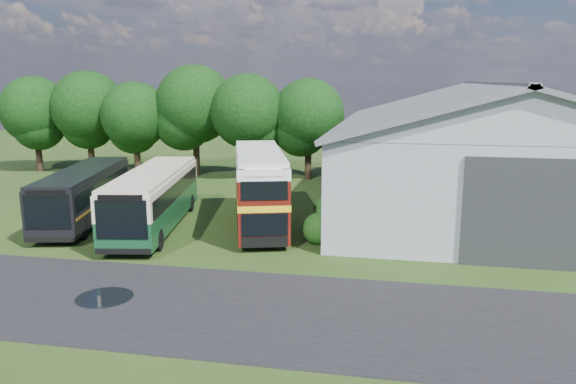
% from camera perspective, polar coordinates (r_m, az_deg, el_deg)
% --- Properties ---
extents(ground, '(120.00, 120.00, 0.00)m').
position_cam_1_polar(ground, '(25.17, -11.77, -8.22)').
color(ground, '#1E3611').
rests_on(ground, ground).
extents(asphalt_road, '(60.00, 8.00, 0.02)m').
position_cam_1_polar(asphalt_road, '(21.54, -7.42, -11.50)').
color(asphalt_road, black).
rests_on(asphalt_road, ground).
extents(puddle, '(2.20, 2.20, 0.01)m').
position_cam_1_polar(puddle, '(23.30, -18.14, -10.19)').
color(puddle, black).
rests_on(puddle, ground).
extents(storage_shed, '(18.80, 24.80, 8.15)m').
position_cam_1_polar(storage_shed, '(38.36, 19.49, 4.49)').
color(storage_shed, gray).
rests_on(storage_shed, ground).
extents(tree_far_left, '(6.12, 6.12, 8.64)m').
position_cam_1_polar(tree_far_left, '(56.20, -24.31, 7.56)').
color(tree_far_left, black).
rests_on(tree_far_left, ground).
extents(tree_left_a, '(6.46, 6.46, 9.12)m').
position_cam_1_polar(tree_left_a, '(53.88, -19.65, 8.11)').
color(tree_left_a, black).
rests_on(tree_left_a, ground).
extents(tree_left_b, '(5.78, 5.78, 8.16)m').
position_cam_1_polar(tree_left_b, '(50.64, -15.27, 7.50)').
color(tree_left_b, black).
rests_on(tree_left_b, ground).
extents(tree_mid, '(6.80, 6.80, 9.60)m').
position_cam_1_polar(tree_mid, '(49.79, -9.44, 8.76)').
color(tree_mid, black).
rests_on(tree_mid, ground).
extents(tree_right_a, '(6.26, 6.26, 8.83)m').
position_cam_1_polar(tree_right_a, '(47.32, -4.12, 8.15)').
color(tree_right_a, black).
rests_on(tree_right_a, ground).
extents(tree_right_b, '(5.98, 5.98, 8.45)m').
position_cam_1_polar(tree_right_b, '(47.05, 2.09, 7.85)').
color(tree_right_b, black).
rests_on(tree_right_b, ground).
extents(shrub_front, '(1.70, 1.70, 1.70)m').
position_cam_1_polar(shrub_front, '(29.25, 3.12, -5.20)').
color(shrub_front, '#194714').
rests_on(shrub_front, ground).
extents(shrub_mid, '(1.60, 1.60, 1.60)m').
position_cam_1_polar(shrub_mid, '(31.15, 3.65, -4.17)').
color(shrub_mid, '#194714').
rests_on(shrub_mid, ground).
extents(shrub_back, '(1.80, 1.80, 1.80)m').
position_cam_1_polar(shrub_back, '(33.07, 4.12, -3.25)').
color(shrub_back, '#194714').
rests_on(shrub_back, ground).
extents(bus_green_single, '(4.90, 12.31, 3.31)m').
position_cam_1_polar(bus_green_single, '(32.55, -13.45, -0.59)').
color(bus_green_single, black).
rests_on(bus_green_single, ground).
extents(bus_maroon_double, '(5.50, 10.61, 4.43)m').
position_cam_1_polar(bus_maroon_double, '(31.97, -2.93, 0.31)').
color(bus_maroon_double, black).
rests_on(bus_maroon_double, ground).
extents(bus_dark_single, '(5.11, 11.58, 3.11)m').
position_cam_1_polar(bus_dark_single, '(35.44, -20.01, -0.18)').
color(bus_dark_single, black).
rests_on(bus_dark_single, ground).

